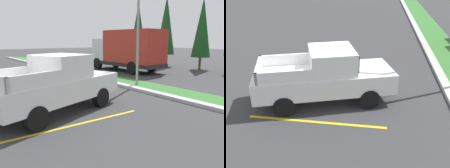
# 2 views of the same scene
# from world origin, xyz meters

# --- Properties ---
(ground_plane) EXTENTS (120.00, 120.00, 0.00)m
(ground_plane) POSITION_xyz_m (0.00, 0.00, 0.00)
(ground_plane) COLOR #38383A
(parking_line_near) EXTENTS (0.12, 4.80, 0.01)m
(parking_line_near) POSITION_xyz_m (-0.83, 0.01, 0.00)
(parking_line_near) COLOR yellow
(parking_line_near) RESTS_ON ground
(parking_line_far) EXTENTS (0.12, 4.80, 0.01)m
(parking_line_far) POSITION_xyz_m (2.27, 0.01, 0.00)
(parking_line_far) COLOR yellow
(parking_line_far) RESTS_ON ground
(curb_strip) EXTENTS (56.00, 0.40, 0.15)m
(curb_strip) POSITION_xyz_m (0.00, 5.00, 0.07)
(curb_strip) COLOR #B2B2AD
(curb_strip) RESTS_ON ground
(grass_median) EXTENTS (56.00, 1.80, 0.06)m
(grass_median) POSITION_xyz_m (0.00, 6.10, 0.03)
(grass_median) COLOR #387533
(grass_median) RESTS_ON ground
(pickup_truck_main) EXTENTS (3.46, 5.55, 2.10)m
(pickup_truck_main) POSITION_xyz_m (0.70, 0.06, 1.04)
(pickup_truck_main) COLOR black
(pickup_truck_main) RESTS_ON ground
(cargo_truck_distant) EXTENTS (6.94, 2.88, 3.40)m
(cargo_truck_distant) POSITION_xyz_m (-6.46, 9.55, 1.85)
(cargo_truck_distant) COLOR black
(cargo_truck_distant) RESTS_ON ground
(street_light) EXTENTS (0.24, 1.49, 7.39)m
(street_light) POSITION_xyz_m (-1.36, 5.75, 4.25)
(street_light) COLOR gray
(street_light) RESTS_ON ground
(cypress_tree_leftmost) EXTENTS (1.74, 1.74, 6.68)m
(cypress_tree_leftmost) POSITION_xyz_m (-10.89, 14.80, 3.93)
(cypress_tree_leftmost) COLOR brown
(cypress_tree_leftmost) RESTS_ON ground
(cypress_tree_left_inner) EXTENTS (1.75, 1.75, 6.73)m
(cypress_tree_left_inner) POSITION_xyz_m (-6.89, 14.71, 3.96)
(cypress_tree_left_inner) COLOR brown
(cypress_tree_left_inner) RESTS_ON ground
(cypress_tree_center) EXTENTS (1.61, 1.61, 6.17)m
(cypress_tree_center) POSITION_xyz_m (-3.39, 15.31, 3.63)
(cypress_tree_center) COLOR brown
(cypress_tree_center) RESTS_ON ground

